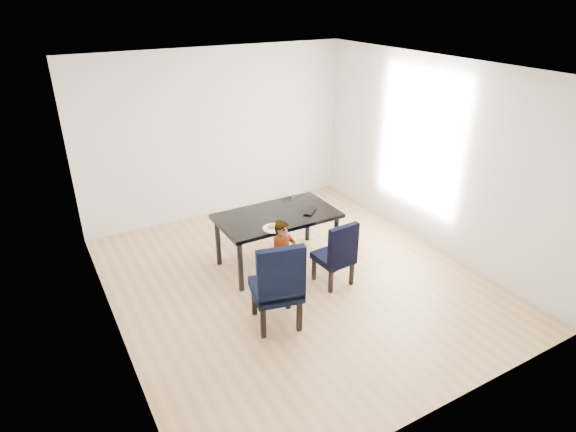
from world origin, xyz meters
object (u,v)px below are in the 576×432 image
child (283,257)px  plate (273,228)px  dining_table (277,239)px  chair_right (334,252)px  chair_left (276,282)px  laptop (307,210)px

child → plate: size_ratio=3.73×
dining_table → plate: (-0.24, -0.35, 0.38)m
chair_right → plate: chair_right is taller
dining_table → chair_left: chair_left is taller
plate → dining_table: bearing=55.4°
plate → laptop: laptop is taller
dining_table → chair_left: size_ratio=1.47×
chair_right → laptop: bearing=85.3°
dining_table → laptop: 0.57m
chair_right → plate: size_ratio=3.37×
dining_table → chair_right: (0.39, -0.78, 0.07)m
plate → laptop: 0.70m
dining_table → laptop: size_ratio=5.49×
chair_left → child: bearing=66.3°
dining_table → plate: size_ratio=6.04×
chair_left → plate: size_ratio=4.11×
plate → laptop: (0.65, 0.24, 0.00)m
dining_table → laptop: bearing=-14.5°
child → chair_left: bearing=-132.4°
chair_left → laptop: bearing=57.8°
plate → child: bearing=-94.9°
chair_left → laptop: size_ratio=3.73×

